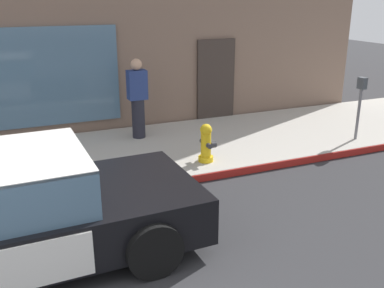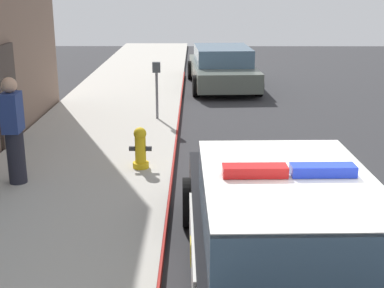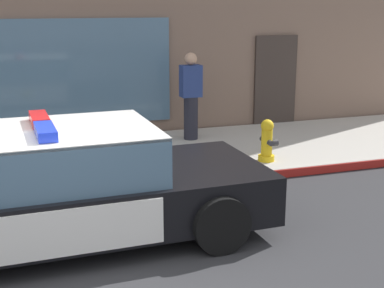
# 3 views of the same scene
# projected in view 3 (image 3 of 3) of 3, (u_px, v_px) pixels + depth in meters

# --- Properties ---
(ground) EXTENTS (48.00, 48.00, 0.00)m
(ground) POSITION_uv_depth(u_px,v_px,m) (57.00, 269.00, 5.91)
(ground) COLOR #303033
(sidewalk) EXTENTS (48.00, 3.28, 0.15)m
(sidewalk) POSITION_uv_depth(u_px,v_px,m) (37.00, 167.00, 9.31)
(sidewalk) COLOR #B2ADA3
(sidewalk) RESTS_ON ground
(curb_red_paint) EXTENTS (28.80, 0.04, 0.14)m
(curb_red_paint) POSITION_uv_depth(u_px,v_px,m) (43.00, 199.00, 7.79)
(curb_red_paint) COLOR maroon
(curb_red_paint) RESTS_ON ground
(police_cruiser) EXTENTS (4.96, 2.23, 1.49)m
(police_cruiser) POSITION_uv_depth(u_px,v_px,m) (58.00, 187.00, 6.46)
(police_cruiser) COLOR black
(police_cruiser) RESTS_ON ground
(fire_hydrant) EXTENTS (0.34, 0.39, 0.73)m
(fire_hydrant) POSITION_uv_depth(u_px,v_px,m) (267.00, 141.00, 9.35)
(fire_hydrant) COLOR gold
(fire_hydrant) RESTS_ON sidewalk
(pedestrian_on_sidewalk) EXTENTS (0.41, 0.28, 1.71)m
(pedestrian_on_sidewalk) POSITION_uv_depth(u_px,v_px,m) (191.00, 96.00, 10.74)
(pedestrian_on_sidewalk) COLOR #23232D
(pedestrian_on_sidewalk) RESTS_ON sidewalk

